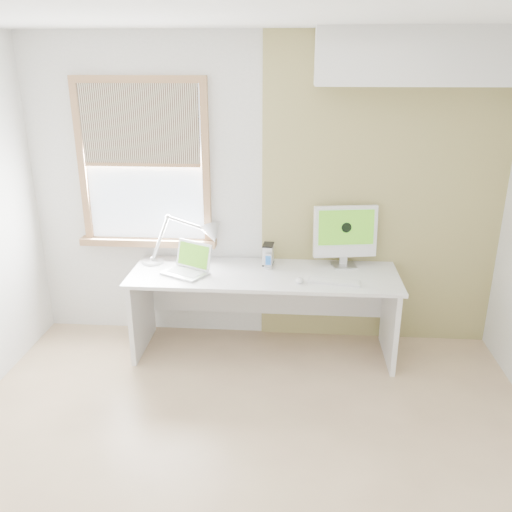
# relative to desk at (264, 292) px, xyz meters

# --- Properties ---
(room) EXTENTS (4.04, 3.54, 2.64)m
(room) POSITION_rel_desk_xyz_m (-0.04, -1.44, 0.77)
(room) COLOR tan
(room) RESTS_ON ground
(accent_wall) EXTENTS (2.00, 0.02, 2.60)m
(accent_wall) POSITION_rel_desk_xyz_m (0.96, 0.30, 0.77)
(accent_wall) COLOR #9F9456
(accent_wall) RESTS_ON room
(soffit) EXTENTS (1.60, 0.40, 0.42)m
(soffit) POSITION_rel_desk_xyz_m (1.16, 0.13, 1.87)
(soffit) COLOR white
(soffit) RESTS_ON room
(window) EXTENTS (1.20, 0.14, 1.42)m
(window) POSITION_rel_desk_xyz_m (-1.04, 0.27, 1.01)
(window) COLOR #A2724A
(window) RESTS_ON room
(desk) EXTENTS (2.20, 0.70, 0.73)m
(desk) POSITION_rel_desk_xyz_m (0.00, 0.00, 0.00)
(desk) COLOR silver
(desk) RESTS_ON room
(desk_lamp) EXTENTS (0.77, 0.35, 0.42)m
(desk_lamp) POSITION_rel_desk_xyz_m (-0.56, 0.18, 0.42)
(desk_lamp) COLOR silver
(desk_lamp) RESTS_ON desk
(laptop) EXTENTS (0.43, 0.40, 0.24)m
(laptop) POSITION_rel_desk_xyz_m (-0.62, -0.09, 0.25)
(laptop) COLOR silver
(laptop) RESTS_ON desk
(phone_dock) EXTENTS (0.07, 0.07, 0.13)m
(phone_dock) POSITION_rel_desk_xyz_m (0.03, 0.05, 0.23)
(phone_dock) COLOR silver
(phone_dock) RESTS_ON desk
(external_drive) EXTENTS (0.10, 0.15, 0.18)m
(external_drive) POSITION_rel_desk_xyz_m (0.02, 0.15, 0.28)
(external_drive) COLOR silver
(external_drive) RESTS_ON desk
(imac) EXTENTS (0.54, 0.21, 0.52)m
(imac) POSITION_rel_desk_xyz_m (0.66, 0.17, 0.49)
(imac) COLOR silver
(imac) RESTS_ON desk
(keyboard) EXTENTS (0.42, 0.18, 0.02)m
(keyboard) POSITION_rel_desk_xyz_m (0.56, -0.22, 0.20)
(keyboard) COLOR white
(keyboard) RESTS_ON desk
(mouse) EXTENTS (0.06, 0.11, 0.03)m
(mouse) POSITION_rel_desk_xyz_m (0.29, -0.23, 0.21)
(mouse) COLOR white
(mouse) RESTS_ON desk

